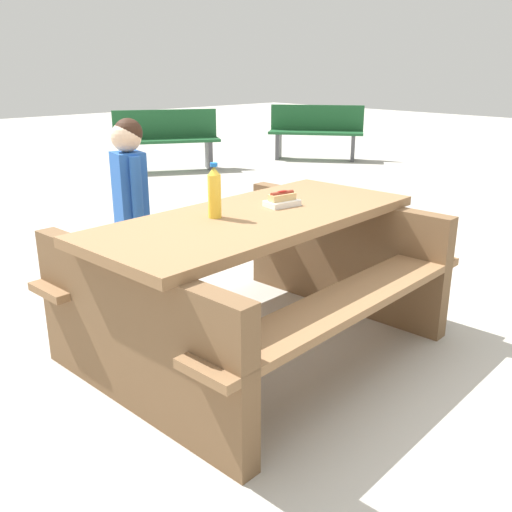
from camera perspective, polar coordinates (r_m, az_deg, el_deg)
name	(u,v)px	position (r m, az deg, el deg)	size (l,w,h in m)	color
ground_plane	(256,347)	(3.15, 0.00, -9.09)	(30.00, 30.00, 0.00)	#B7B2A8
picnic_table	(256,271)	(2.97, 0.00, -1.47)	(1.90, 1.53, 0.75)	olive
soda_bottle	(214,192)	(2.79, -4.19, 6.39)	(0.07, 0.07, 0.27)	yellow
hotdog_tray	(282,200)	(3.04, 2.63, 5.62)	(0.19, 0.13, 0.08)	white
child_in_coat	(130,190)	(3.50, -12.51, 6.44)	(0.19, 0.29, 1.18)	#3F334C
park_bench_near	(167,139)	(8.49, -8.96, 11.56)	(1.51, 1.07, 0.85)	#1E592D
park_bench_mid	(316,131)	(9.43, 6.05, 12.37)	(1.23, 1.43, 0.85)	#1E592D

